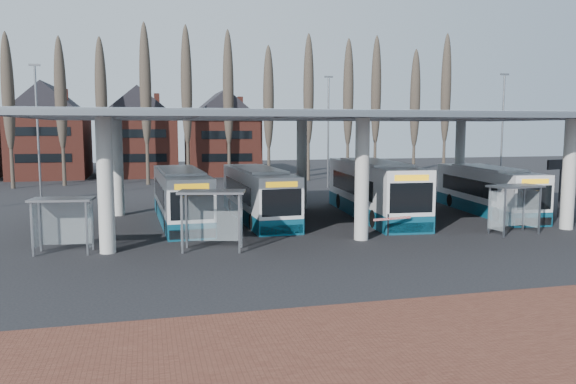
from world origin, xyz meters
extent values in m
plane|color=black|center=(0.00, 0.00, 0.00)|extent=(140.00, 140.00, 0.00)
cylinder|color=beige|center=(-12.00, 2.50, 3.00)|extent=(0.70, 0.70, 6.00)
cylinder|color=beige|center=(-12.00, 13.50, 3.00)|extent=(0.70, 0.70, 6.00)
cylinder|color=beige|center=(0.00, 2.50, 3.00)|extent=(0.70, 0.70, 6.00)
cylinder|color=beige|center=(0.00, 13.50, 3.00)|extent=(0.70, 0.70, 6.00)
cylinder|color=beige|center=(12.00, 2.50, 3.00)|extent=(0.70, 0.70, 6.00)
cylinder|color=beige|center=(12.00, 13.50, 3.00)|extent=(0.70, 0.70, 6.00)
cube|color=gray|center=(0.00, 8.00, 6.25)|extent=(32.00, 16.00, 0.12)
cube|color=silver|center=(0.00, 8.00, 6.32)|extent=(31.50, 15.50, 0.04)
cone|color=#473D33|center=(-22.00, 33.00, 7.25)|extent=(0.36, 0.36, 14.50)
ellipsoid|color=#473D33|center=(-22.00, 33.00, 8.99)|extent=(1.10, 1.10, 11.02)
cone|color=#473D33|center=(-18.00, 33.00, 7.25)|extent=(0.36, 0.36, 14.50)
ellipsoid|color=#473D33|center=(-18.00, 33.00, 8.99)|extent=(1.10, 1.10, 11.02)
cone|color=#473D33|center=(-14.00, 33.00, 7.25)|extent=(0.36, 0.36, 14.50)
ellipsoid|color=#473D33|center=(-14.00, 33.00, 8.99)|extent=(1.10, 1.10, 11.02)
cone|color=#473D33|center=(-10.00, 33.00, 7.25)|extent=(0.36, 0.36, 14.50)
ellipsoid|color=#473D33|center=(-10.00, 33.00, 8.99)|extent=(1.10, 1.10, 11.02)
cone|color=#473D33|center=(-6.00, 33.00, 7.25)|extent=(0.36, 0.36, 14.50)
ellipsoid|color=#473D33|center=(-6.00, 33.00, 8.99)|extent=(1.10, 1.10, 11.02)
cone|color=#473D33|center=(-2.00, 33.00, 7.25)|extent=(0.36, 0.36, 14.50)
ellipsoid|color=#473D33|center=(-2.00, 33.00, 8.99)|extent=(1.10, 1.10, 11.02)
cone|color=#473D33|center=(2.00, 33.00, 7.25)|extent=(0.36, 0.36, 14.50)
ellipsoid|color=#473D33|center=(2.00, 33.00, 8.99)|extent=(1.10, 1.10, 11.02)
cone|color=#473D33|center=(6.00, 33.00, 7.25)|extent=(0.36, 0.36, 14.50)
ellipsoid|color=#473D33|center=(6.00, 33.00, 8.99)|extent=(1.10, 1.10, 11.02)
cone|color=#473D33|center=(10.00, 33.00, 7.25)|extent=(0.36, 0.36, 14.50)
ellipsoid|color=#473D33|center=(10.00, 33.00, 8.99)|extent=(1.10, 1.10, 11.02)
cone|color=#473D33|center=(14.00, 33.00, 7.25)|extent=(0.36, 0.36, 14.50)
ellipsoid|color=#473D33|center=(14.00, 33.00, 8.99)|extent=(1.10, 1.10, 11.02)
cone|color=#473D33|center=(18.00, 33.00, 7.25)|extent=(0.36, 0.36, 14.50)
ellipsoid|color=#473D33|center=(18.00, 33.00, 8.99)|extent=(1.10, 1.10, 11.02)
cone|color=#473D33|center=(22.00, 33.00, 7.25)|extent=(0.36, 0.36, 14.50)
ellipsoid|color=#473D33|center=(22.00, 33.00, 8.99)|extent=(1.10, 1.10, 11.02)
cube|color=maroon|center=(-20.50, 44.00, 3.50)|extent=(8.00, 10.00, 7.00)
pyramid|color=black|center=(-20.50, 44.00, 10.50)|extent=(8.30, 10.30, 3.50)
cube|color=maroon|center=(-11.00, 44.00, 3.50)|extent=(8.00, 10.00, 7.00)
pyramid|color=black|center=(-11.00, 44.00, 10.50)|extent=(8.30, 10.30, 3.50)
cube|color=maroon|center=(-1.50, 44.00, 3.50)|extent=(8.00, 10.00, 7.00)
pyramid|color=black|center=(-1.50, 44.00, 10.50)|extent=(8.30, 10.30, 3.50)
cylinder|color=slate|center=(-18.00, 22.00, 5.00)|extent=(0.16, 0.16, 10.00)
cube|color=slate|center=(-18.00, 22.00, 10.10)|extent=(0.80, 0.15, 0.15)
cylinder|color=slate|center=(6.00, 26.00, 5.00)|extent=(0.16, 0.16, 10.00)
cube|color=slate|center=(6.00, 26.00, 10.10)|extent=(0.80, 0.15, 0.15)
cylinder|color=slate|center=(20.00, 20.00, 5.00)|extent=(0.16, 0.16, 10.00)
cube|color=slate|center=(20.00, 20.00, 10.10)|extent=(0.80, 0.15, 0.15)
cube|color=silver|center=(-8.35, 9.92, 1.69)|extent=(2.84, 11.36, 2.63)
cube|color=navy|center=(-8.35, 9.92, 0.42)|extent=(2.86, 11.38, 0.85)
cube|color=silver|center=(-8.35, 9.92, 3.05)|extent=(2.42, 6.84, 0.17)
cube|color=black|center=(-8.36, 10.39, 1.78)|extent=(2.75, 8.20, 1.03)
cube|color=black|center=(-8.12, 4.31, 1.74)|extent=(2.11, 0.14, 1.41)
cube|color=black|center=(-8.57, 15.53, 1.78)|extent=(2.04, 0.14, 1.13)
cube|color=#D5980B|center=(-8.12, 4.31, 2.68)|extent=(1.68, 0.11, 0.28)
cube|color=black|center=(-8.12, 4.31, 0.33)|extent=(2.28, 0.17, 0.47)
cylinder|color=black|center=(-9.29, 6.31, 0.45)|extent=(0.30, 0.91, 0.90)
cylinder|color=black|center=(-7.12, 6.39, 0.45)|extent=(0.30, 0.91, 0.90)
cylinder|color=black|center=(-9.56, 13.16, 0.45)|extent=(0.30, 0.91, 0.90)
cylinder|color=black|center=(-7.39, 13.24, 0.45)|extent=(0.30, 0.91, 0.90)
cube|color=silver|center=(-3.73, 9.96, 1.68)|extent=(2.64, 11.26, 2.62)
cube|color=navy|center=(-3.73, 9.96, 0.42)|extent=(2.66, 11.28, 0.84)
cube|color=silver|center=(-3.73, 9.96, 3.04)|extent=(2.30, 6.77, 0.17)
cube|color=black|center=(-3.74, 10.43, 1.77)|extent=(2.60, 8.12, 1.03)
cube|color=black|center=(-3.60, 4.38, 1.73)|extent=(2.10, 0.10, 1.40)
cube|color=black|center=(-3.86, 15.55, 1.77)|extent=(2.03, 0.10, 1.12)
cube|color=#D5980B|center=(-3.60, 4.38, 2.66)|extent=(1.67, 0.09, 0.28)
cube|color=black|center=(-3.60, 4.39, 0.33)|extent=(2.26, 0.13, 0.47)
cylinder|color=black|center=(-4.72, 6.39, 0.45)|extent=(0.28, 0.90, 0.90)
cylinder|color=black|center=(-2.57, 6.44, 0.45)|extent=(0.28, 0.90, 0.90)
cylinder|color=black|center=(-4.88, 13.21, 0.45)|extent=(0.28, 0.90, 0.90)
cylinder|color=black|center=(-2.72, 13.26, 0.45)|extent=(0.28, 0.90, 0.90)
cube|color=silver|center=(3.50, 9.30, 1.87)|extent=(3.71, 12.68, 2.92)
cube|color=navy|center=(3.50, 9.30, 0.47)|extent=(3.73, 12.70, 0.94)
cube|color=silver|center=(3.50, 9.30, 3.38)|extent=(3.02, 7.67, 0.19)
cube|color=black|center=(3.54, 9.82, 1.98)|extent=(3.45, 9.19, 1.15)
cube|color=black|center=(2.97, 3.10, 1.93)|extent=(2.33, 0.26, 1.56)
cube|color=black|center=(4.03, 15.51, 1.98)|extent=(2.25, 0.25, 1.25)
cube|color=#D5980B|center=(2.97, 3.10, 2.97)|extent=(1.86, 0.21, 0.31)
cube|color=black|center=(2.97, 3.11, 0.36)|extent=(2.52, 0.30, 0.52)
cylinder|color=black|center=(1.96, 5.46, 0.50)|extent=(0.38, 1.02, 1.00)
cylinder|color=black|center=(4.36, 5.26, 0.50)|extent=(0.38, 1.02, 1.00)
cylinder|color=black|center=(2.61, 13.04, 0.50)|extent=(0.38, 1.02, 1.00)
cylinder|color=black|center=(5.01, 12.83, 0.50)|extent=(0.38, 1.02, 1.00)
cube|color=silver|center=(11.22, 8.79, 1.63)|extent=(3.53, 11.03, 2.53)
cube|color=navy|center=(11.22, 8.79, 0.41)|extent=(3.55, 11.05, 0.81)
cube|color=silver|center=(11.22, 8.79, 2.94)|extent=(2.80, 6.70, 0.16)
cube|color=black|center=(11.27, 9.24, 1.72)|extent=(3.21, 8.02, 0.99)
cube|color=black|center=(10.60, 3.42, 1.67)|extent=(2.02, 0.29, 1.36)
cube|color=black|center=(11.83, 14.16, 1.72)|extent=(1.95, 0.28, 1.08)
cube|color=#D5980B|center=(10.60, 3.42, 2.57)|extent=(1.61, 0.23, 0.27)
cube|color=black|center=(10.60, 3.43, 0.32)|extent=(2.18, 0.32, 0.45)
cylinder|color=black|center=(9.79, 5.50, 0.43)|extent=(0.35, 0.89, 0.87)
cylinder|color=black|center=(11.86, 5.26, 0.43)|extent=(0.35, 0.89, 0.87)
cylinder|color=black|center=(10.54, 12.05, 0.43)|extent=(0.35, 0.89, 0.87)
cylinder|color=black|center=(12.61, 11.81, 0.43)|extent=(0.35, 0.89, 0.87)
cube|color=gray|center=(-15.07, 2.53, 1.18)|extent=(0.08, 0.08, 2.36)
cube|color=gray|center=(-12.83, 2.23, 1.18)|extent=(0.08, 0.08, 2.36)
cube|color=gray|center=(-14.93, 3.56, 1.18)|extent=(0.08, 0.08, 2.36)
cube|color=gray|center=(-12.69, 3.26, 1.18)|extent=(0.08, 0.08, 2.36)
cube|color=gray|center=(-13.88, 2.89, 2.41)|extent=(2.79, 1.66, 0.09)
cube|color=silver|center=(-13.80, 3.45, 1.23)|extent=(2.25, 0.34, 1.89)
cube|color=silver|center=(-15.05, 3.05, 1.23)|extent=(0.17, 1.03, 1.89)
cube|color=silver|center=(-12.71, 2.74, 1.23)|extent=(0.17, 1.03, 1.89)
cube|color=gray|center=(-8.79, 1.58, 1.31)|extent=(0.10, 0.10, 2.62)
cube|color=gray|center=(-6.35, 0.98, 1.31)|extent=(0.10, 0.10, 2.62)
cube|color=gray|center=(-8.52, 2.70, 1.31)|extent=(0.10, 0.10, 2.62)
cube|color=gray|center=(-6.07, 2.10, 1.31)|extent=(0.10, 0.10, 2.62)
cube|color=gray|center=(-7.43, 1.84, 2.67)|extent=(3.20, 2.12, 0.10)
cube|color=silver|center=(-7.28, 2.45, 1.36)|extent=(2.45, 0.64, 2.10)
cube|color=silver|center=(-8.70, 2.15, 1.36)|extent=(0.31, 1.13, 2.10)
cube|color=silver|center=(-6.16, 1.53, 1.36)|extent=(0.31, 1.13, 2.10)
cube|color=gray|center=(7.22, 1.28, 1.23)|extent=(0.09, 0.09, 2.46)
cube|color=gray|center=(9.56, 1.62, 1.23)|extent=(0.09, 0.09, 2.46)
cube|color=gray|center=(7.06, 2.35, 1.23)|extent=(0.09, 0.09, 2.46)
cube|color=gray|center=(9.40, 2.69, 1.23)|extent=(0.09, 0.09, 2.46)
cube|color=gray|center=(8.31, 1.99, 2.51)|extent=(2.92, 1.76, 0.10)
cube|color=silver|center=(8.22, 2.57, 1.28)|extent=(2.34, 0.38, 1.97)
cube|color=silver|center=(7.09, 1.81, 1.28)|extent=(0.20, 1.08, 1.97)
cube|color=silver|center=(9.53, 2.17, 1.28)|extent=(0.20, 1.08, 1.97)
cylinder|color=black|center=(14.59, 6.21, 1.75)|extent=(0.11, 0.11, 3.50)
cube|color=black|center=(14.59, 6.21, 3.28)|extent=(2.37, 0.66, 0.60)
cube|color=black|center=(1.74, 3.19, 0.56)|extent=(0.08, 0.08, 1.12)
cube|color=red|center=(1.74, 2.69, 0.96)|extent=(2.21, 0.54, 0.10)
camera|label=1|loc=(-10.23, -23.15, 5.54)|focal=35.00mm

